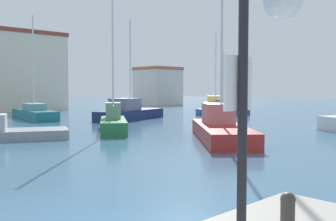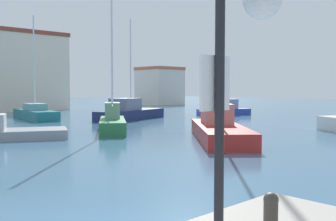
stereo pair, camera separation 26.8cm
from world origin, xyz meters
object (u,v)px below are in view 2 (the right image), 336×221
at_px(sailboat_yellow_behind_lamppost, 217,105).
at_px(mooring_bollard, 271,210).
at_px(lamppost, 220,5).
at_px(sailboat_green_near_pier, 112,121).
at_px(sailboat_teal_distant_east, 35,113).
at_px(sailboat_navy_far_right, 130,112).
at_px(sailboat_blue_far_left, 225,109).
at_px(sailboat_red_inner_mooring, 219,127).

bearing_deg(sailboat_yellow_behind_lamppost, mooring_bollard, -139.35).
distance_m(lamppost, mooring_bollard, 2.78).
relative_size(lamppost, sailboat_green_near_pier, 0.40).
relative_size(sailboat_teal_distant_east, sailboat_navy_far_right, 1.05).
bearing_deg(sailboat_blue_far_left, sailboat_teal_distant_east, 153.73).
bearing_deg(sailboat_blue_far_left, lamppost, -141.56).
distance_m(sailboat_teal_distant_east, sailboat_navy_far_right, 8.51).
bearing_deg(sailboat_green_near_pier, lamppost, -122.33).
xyz_separation_m(sailboat_red_inner_mooring, sailboat_blue_far_left, (15.52, 11.95, -0.06)).
bearing_deg(sailboat_blue_far_left, sailboat_green_near_pier, -164.48).
relative_size(sailboat_teal_distant_east, sailboat_yellow_behind_lamppost, 0.96).
height_order(lamppost, sailboat_blue_far_left, sailboat_blue_far_left).
bearing_deg(sailboat_red_inner_mooring, sailboat_navy_far_right, 71.17).
bearing_deg(mooring_bollard, lamppost, -170.32).
distance_m(sailboat_blue_far_left, sailboat_green_near_pier, 18.15).
bearing_deg(sailboat_navy_far_right, sailboat_yellow_behind_lamppost, 11.07).
bearing_deg(sailboat_red_inner_mooring, sailboat_green_near_pier, 105.57).
bearing_deg(sailboat_blue_far_left, mooring_bollard, -140.50).
relative_size(mooring_bollard, sailboat_navy_far_right, 0.06).
xyz_separation_m(sailboat_blue_far_left, sailboat_yellow_behind_lamppost, (4.93, 5.18, 0.07)).
distance_m(sailboat_teal_distant_east, sailboat_yellow_behind_lamppost, 21.80).
xyz_separation_m(mooring_bollard, sailboat_red_inner_mooring, (12.11, 10.82, -0.50)).
height_order(sailboat_navy_far_right, sailboat_yellow_behind_lamppost, sailboat_yellow_behind_lamppost).
xyz_separation_m(mooring_bollard, sailboat_blue_far_left, (27.63, 22.77, -0.56)).
bearing_deg(sailboat_red_inner_mooring, sailboat_blue_far_left, 37.61).
bearing_deg(sailboat_yellow_behind_lamppost, sailboat_blue_far_left, -133.57).
relative_size(sailboat_teal_distant_east, sailboat_blue_far_left, 1.43).
relative_size(sailboat_red_inner_mooring, sailboat_blue_far_left, 2.15).
xyz_separation_m(sailboat_teal_distant_east, sailboat_blue_far_left, (16.65, -8.22, 0.06)).
xyz_separation_m(sailboat_blue_far_left, sailboat_navy_far_right, (-10.72, 2.12, 0.04)).
relative_size(mooring_bollard, sailboat_green_near_pier, 0.05).
relative_size(sailboat_yellow_behind_lamppost, sailboat_green_near_pier, 0.94).
bearing_deg(mooring_bollard, sailboat_green_near_pier, 60.50).
height_order(lamppost, sailboat_red_inner_mooring, sailboat_red_inner_mooring).
height_order(sailboat_red_inner_mooring, sailboat_yellow_behind_lamppost, sailboat_red_inner_mooring).
distance_m(sailboat_teal_distant_east, sailboat_blue_far_left, 18.57).
height_order(mooring_bollard, sailboat_teal_distant_east, sailboat_teal_distant_east).
bearing_deg(mooring_bollard, sailboat_yellow_behind_lamppost, 40.65).
height_order(sailboat_teal_distant_east, sailboat_navy_far_right, sailboat_teal_distant_east).
relative_size(lamppost, sailboat_teal_distant_east, 0.44).
distance_m(lamppost, sailboat_blue_far_left, 37.12).
height_order(lamppost, sailboat_navy_far_right, sailboat_navy_far_right).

